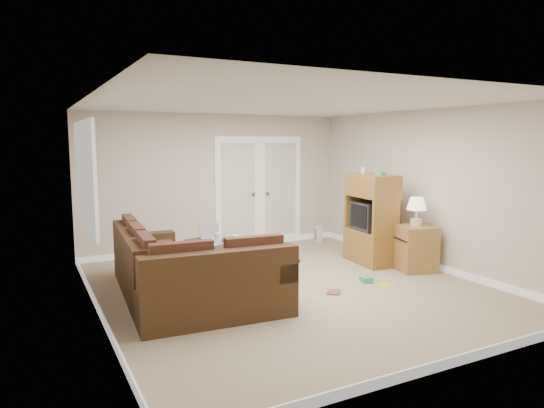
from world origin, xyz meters
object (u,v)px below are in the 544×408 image
coffee_table (221,256)px  tv_armoire (371,219)px  sectional_sofa (179,277)px  side_cabinet (415,244)px

coffee_table → tv_armoire: size_ratio=0.81×
sectional_sofa → coffee_table: 1.38m
coffee_table → tv_armoire: 2.53m
sectional_sofa → tv_armoire: bearing=12.1°
sectional_sofa → tv_armoire: 3.44m
coffee_table → side_cabinet: 3.00m
coffee_table → side_cabinet: size_ratio=1.12×
sectional_sofa → tv_armoire: (3.38, 0.48, 0.42)m
sectional_sofa → tv_armoire: size_ratio=1.78×
side_cabinet → coffee_table: bearing=170.3°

